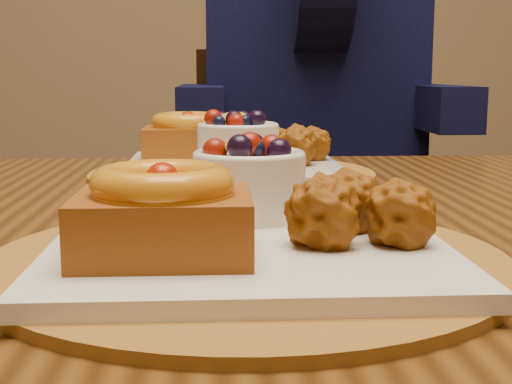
{
  "coord_description": "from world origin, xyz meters",
  "views": [
    {
      "loc": [
        -0.12,
        -0.73,
        0.89
      ],
      "look_at": [
        -0.09,
        -0.17,
        0.8
      ],
      "focal_mm": 50.0,
      "sensor_mm": 36.0,
      "label": 1
    }
  ],
  "objects_px": {
    "place_setting_near": "(243,228)",
    "place_setting_far": "(229,156)",
    "diner": "(313,40)",
    "dining_table": "(238,280)",
    "chair_far": "(297,242)"
  },
  "relations": [
    {
      "from": "dining_table",
      "to": "diner",
      "type": "xyz_separation_m",
      "value": [
        0.18,
        0.79,
        0.28
      ]
    },
    {
      "from": "chair_far",
      "to": "diner",
      "type": "relative_size",
      "value": 1.05
    },
    {
      "from": "place_setting_near",
      "to": "place_setting_far",
      "type": "height_order",
      "value": "place_setting_far"
    },
    {
      "from": "place_setting_far",
      "to": "chair_far",
      "type": "xyz_separation_m",
      "value": [
        0.16,
        0.59,
        -0.26
      ]
    },
    {
      "from": "dining_table",
      "to": "place_setting_far",
      "type": "height_order",
      "value": "place_setting_far"
    },
    {
      "from": "chair_far",
      "to": "dining_table",
      "type": "bearing_deg",
      "value": -97.18
    },
    {
      "from": "dining_table",
      "to": "place_setting_far",
      "type": "distance_m",
      "value": 0.24
    },
    {
      "from": "diner",
      "to": "dining_table",
      "type": "bearing_deg",
      "value": -102.48
    },
    {
      "from": "place_setting_near",
      "to": "chair_far",
      "type": "relative_size",
      "value": 0.4
    },
    {
      "from": "place_setting_near",
      "to": "place_setting_far",
      "type": "relative_size",
      "value": 1.0
    },
    {
      "from": "dining_table",
      "to": "diner",
      "type": "relative_size",
      "value": 1.78
    },
    {
      "from": "dining_table",
      "to": "place_setting_near",
      "type": "bearing_deg",
      "value": -90.84
    },
    {
      "from": "place_setting_near",
      "to": "diner",
      "type": "distance_m",
      "value": 1.04
    },
    {
      "from": "place_setting_near",
      "to": "place_setting_far",
      "type": "bearing_deg",
      "value": 90.07
    },
    {
      "from": "chair_far",
      "to": "place_setting_near",
      "type": "bearing_deg",
      "value": -95.06
    }
  ]
}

